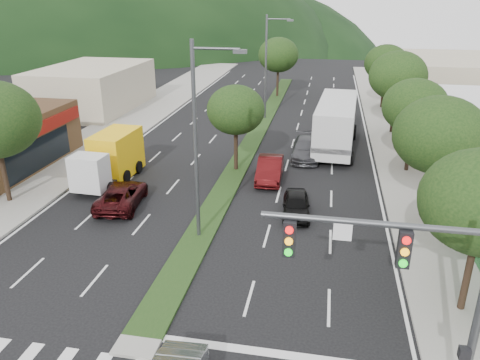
% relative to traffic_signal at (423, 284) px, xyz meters
% --- Properties ---
extents(ground, '(160.00, 160.00, 0.00)m').
position_rel_traffic_signal_xyz_m(ground, '(-9.03, 1.54, -4.65)').
color(ground, black).
rests_on(ground, ground).
extents(sidewalk_right, '(5.00, 90.00, 0.15)m').
position_rel_traffic_signal_xyz_m(sidewalk_right, '(3.47, 26.54, -4.57)').
color(sidewalk_right, gray).
rests_on(sidewalk_right, ground).
extents(sidewalk_left, '(6.00, 90.00, 0.15)m').
position_rel_traffic_signal_xyz_m(sidewalk_left, '(-22.03, 26.54, -4.57)').
color(sidewalk_left, gray).
rests_on(sidewalk_left, ground).
extents(median, '(1.60, 56.00, 0.12)m').
position_rel_traffic_signal_xyz_m(median, '(-9.03, 29.54, -4.59)').
color(median, black).
rests_on(median, ground).
extents(traffic_signal, '(6.12, 0.40, 7.00)m').
position_rel_traffic_signal_xyz_m(traffic_signal, '(0.00, 0.00, 0.00)').
color(traffic_signal, '#47494C').
rests_on(traffic_signal, ground).
extents(bldg_left_far, '(9.00, 14.00, 4.60)m').
position_rel_traffic_signal_xyz_m(bldg_left_far, '(-28.03, 35.54, -2.35)').
color(bldg_left_far, beige).
rests_on(bldg_left_far, ground).
extents(bldg_right_far, '(10.00, 16.00, 5.20)m').
position_rel_traffic_signal_xyz_m(bldg_right_far, '(10.47, 45.54, -2.05)').
color(bldg_right_far, beige).
rests_on(bldg_right_far, ground).
extents(hill_far, '(176.00, 132.00, 82.00)m').
position_rel_traffic_signal_xyz_m(hill_far, '(-89.03, 111.54, -4.65)').
color(hill_far, black).
rests_on(hill_far, ground).
extents(tree_r_b, '(4.80, 4.80, 6.94)m').
position_rel_traffic_signal_xyz_m(tree_r_b, '(2.97, 13.54, 0.39)').
color(tree_r_b, black).
rests_on(tree_r_b, sidewalk_right).
extents(tree_r_c, '(4.40, 4.40, 6.48)m').
position_rel_traffic_signal_xyz_m(tree_r_c, '(2.97, 21.54, 0.10)').
color(tree_r_c, black).
rests_on(tree_r_c, sidewalk_right).
extents(tree_r_d, '(5.00, 5.00, 7.17)m').
position_rel_traffic_signal_xyz_m(tree_r_d, '(2.97, 31.54, 0.54)').
color(tree_r_d, black).
rests_on(tree_r_d, sidewalk_right).
extents(tree_r_e, '(4.60, 4.60, 6.71)m').
position_rel_traffic_signal_xyz_m(tree_r_e, '(2.97, 41.54, 0.25)').
color(tree_r_e, black).
rests_on(tree_r_e, sidewalk_right).
extents(tree_med_near, '(4.00, 4.00, 6.02)m').
position_rel_traffic_signal_xyz_m(tree_med_near, '(-9.03, 19.54, -0.22)').
color(tree_med_near, black).
rests_on(tree_med_near, median).
extents(tree_med_far, '(4.80, 4.80, 6.94)m').
position_rel_traffic_signal_xyz_m(tree_med_far, '(-9.03, 45.54, 0.36)').
color(tree_med_far, black).
rests_on(tree_med_far, median).
extents(streetlight_near, '(2.60, 0.25, 10.00)m').
position_rel_traffic_signal_xyz_m(streetlight_near, '(-8.82, 9.54, 0.94)').
color(streetlight_near, '#47494C').
rests_on(streetlight_near, ground).
extents(streetlight_mid, '(2.60, 0.25, 10.00)m').
position_rel_traffic_signal_xyz_m(streetlight_mid, '(-8.82, 34.54, 0.94)').
color(streetlight_mid, '#47494C').
rests_on(streetlight_mid, ground).
extents(suv_maroon, '(2.84, 5.14, 1.36)m').
position_rel_traffic_signal_xyz_m(suv_maroon, '(-14.57, 12.39, -3.96)').
color(suv_maroon, black).
rests_on(suv_maroon, ground).
extents(car_queue_a, '(1.84, 3.91, 1.29)m').
position_rel_traffic_signal_xyz_m(car_queue_a, '(-4.23, 13.05, -4.00)').
color(car_queue_a, black).
rests_on(car_queue_a, ground).
extents(car_queue_b, '(2.22, 5.18, 1.49)m').
position_rel_traffic_signal_xyz_m(car_queue_b, '(-4.29, 23.23, -3.90)').
color(car_queue_b, '#424246').
rests_on(car_queue_b, ground).
extents(car_queue_c, '(1.85, 4.76, 1.55)m').
position_rel_traffic_signal_xyz_m(car_queue_c, '(-6.42, 18.23, -3.87)').
color(car_queue_c, '#440B0C').
rests_on(car_queue_c, ground).
extents(car_queue_d, '(2.57, 4.67, 1.24)m').
position_rel_traffic_signal_xyz_m(car_queue_d, '(-1.81, 28.23, -4.03)').
color(car_queue_d, black).
rests_on(car_queue_d, ground).
extents(box_truck, '(2.75, 6.49, 3.15)m').
position_rel_traffic_signal_xyz_m(box_truck, '(-16.92, 16.21, -3.16)').
color(box_truck, silver).
rests_on(box_truck, ground).
extents(motorhome, '(3.77, 10.36, 3.91)m').
position_rel_traffic_signal_xyz_m(motorhome, '(-2.10, 26.09, -2.56)').
color(motorhome, silver).
rests_on(motorhome, ground).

